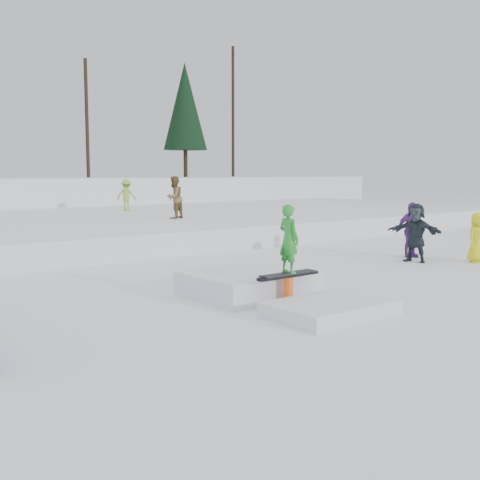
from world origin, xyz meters
TOP-DOWN VIEW (x-y plane):
  - ground at (0.00, 0.00)m, footprint 120.00×120.00m
  - snow_midrise at (0.00, 16.00)m, footprint 50.00×18.00m
  - treeline at (6.18, 28.28)m, footprint 40.24×4.22m
  - walker_olive at (5.02, 12.18)m, footprint 1.06×0.95m
  - walker_ygreen at (5.96, 18.26)m, footprint 1.15×1.14m
  - spectator_purple at (7.78, 2.22)m, footprint 1.14×0.80m
  - spectator_yellow at (8.47, 0.30)m, footprint 0.76×0.50m
  - spectator_dark at (7.04, 1.51)m, footprint 0.96×1.77m
  - jib_rail_feature at (-0.23, 0.03)m, footprint 2.60×4.40m

SIDE VIEW (x-z plane):
  - ground at x=0.00m, z-range 0.00..0.00m
  - jib_rail_feature at x=-0.23m, z-range -0.75..1.36m
  - snow_midrise at x=0.00m, z-range 0.00..0.80m
  - spectator_yellow at x=8.47m, z-range 0.00..1.53m
  - spectator_purple at x=7.78m, z-range 0.00..1.80m
  - spectator_dark at x=7.04m, z-range 0.00..1.82m
  - walker_ygreen at x=5.96m, z-range 0.80..2.39m
  - walker_olive at x=5.02m, z-range 0.80..2.60m
  - treeline at x=6.18m, z-range 2.20..12.70m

